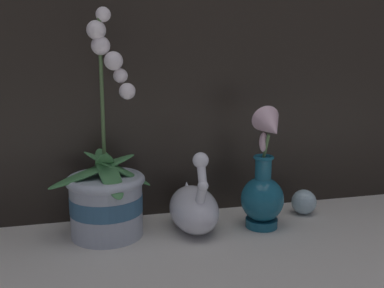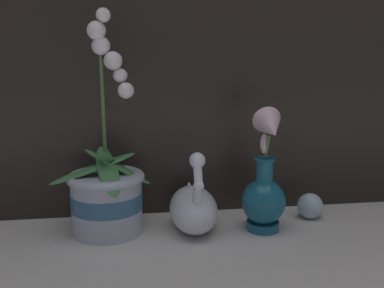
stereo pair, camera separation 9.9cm
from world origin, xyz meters
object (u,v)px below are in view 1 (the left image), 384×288
Objects in this scene: orchid_potted_plant at (106,193)px; glass_sphere at (304,202)px; blue_vase at (264,186)px; swan_figurine at (194,207)px.

glass_sphere is (0.48, 0.02, -0.07)m from orchid_potted_plant.
glass_sphere is (0.13, 0.06, -0.07)m from blue_vase.
swan_figurine is at bearing -173.36° from glass_sphere.
swan_figurine is 0.17m from blue_vase.
swan_figurine is 0.69× the size of blue_vase.
blue_vase is at bearing -156.34° from glass_sphere.
glass_sphere is at bearing 23.66° from blue_vase.
orchid_potted_plant is 7.82× the size of glass_sphere.
blue_vase is (0.16, -0.02, 0.04)m from swan_figurine.
orchid_potted_plant is at bearing 172.87° from blue_vase.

